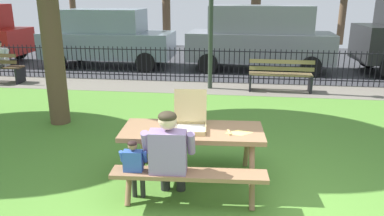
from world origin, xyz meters
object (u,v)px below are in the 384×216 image
adult_at_table (169,153)px  child_at_table (135,165)px  pizza_slice_on_table (238,132)px  park_bench_center (280,76)px  parked_car_left (108,37)px  parked_car_center (260,37)px  picnic_table_foreground (192,142)px  pizza_box_open (190,120)px

adult_at_table → child_at_table: size_ratio=1.43×
pizza_slice_on_table → child_at_table: (-1.18, -0.52, -0.27)m
park_bench_center → parked_car_left: (-5.58, 2.83, 0.59)m
child_at_table → parked_car_center: 8.77m
picnic_table_foreground → parked_car_center: (1.16, 8.00, 0.50)m
park_bench_center → parked_car_center: (-0.44, 2.83, 0.68)m
picnic_table_foreground → adult_at_table: size_ratio=1.59×
pizza_slice_on_table → parked_car_center: parked_car_center is taller
adult_at_table → child_at_table: adult_at_table is taller
child_at_table → parked_car_center: parked_car_center is taller
pizza_slice_on_table → parked_car_left: size_ratio=0.07×
child_at_table → park_bench_center: park_bench_center is taller
pizza_box_open → park_bench_center: pizza_box_open is taller
child_at_table → parked_car_left: 9.22m
adult_at_table → parked_car_center: 8.64m
pizza_box_open → adult_at_table: 0.63m
pizza_box_open → pizza_slice_on_table: bearing=-9.2°
park_bench_center → parked_car_left: bearing=153.1°
parked_car_left → pizza_box_open: bearing=-63.7°
pizza_slice_on_table → adult_at_table: size_ratio=0.25×
adult_at_table → pizza_box_open: bearing=73.5°
picnic_table_foreground → parked_car_center: parked_car_center is taller
parked_car_center → adult_at_table: bearing=-99.1°
park_bench_center → pizza_slice_on_table: bearing=-101.2°
pizza_box_open → picnic_table_foreground: bearing=-49.3°
picnic_table_foreground → parked_car_left: size_ratio=0.43×
pizza_slice_on_table → parked_car_center: size_ratio=0.06×
adult_at_table → parked_car_left: (-3.77, 8.52, 0.35)m
park_bench_center → adult_at_table: bearing=-107.7°
picnic_table_foreground → parked_car_left: parked_car_left is taller
pizza_box_open → parked_car_center: 8.05m
park_bench_center → parked_car_left: size_ratio=0.37×
picnic_table_foreground → adult_at_table: 0.56m
pizza_slice_on_table → adult_at_table: bearing=-149.4°
picnic_table_foreground → parked_car_center: size_ratio=0.40×
picnic_table_foreground → parked_car_center: bearing=81.7°
parked_car_center → park_bench_center: bearing=-81.1°
park_bench_center → parked_car_left: 6.29m
child_at_table → parked_car_center: bearing=78.3°
park_bench_center → parked_car_center: 2.95m
picnic_table_foreground → pizza_slice_on_table: bearing=-5.4°
pizza_slice_on_table → parked_car_left: parked_car_left is taller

